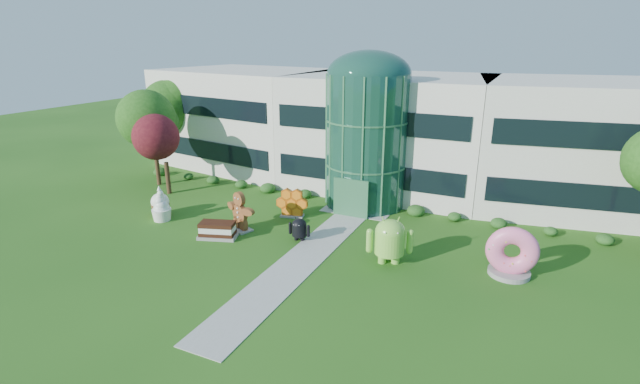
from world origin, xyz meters
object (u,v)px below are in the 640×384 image
at_px(android_green, 390,238).
at_px(android_black, 299,228).
at_px(donut, 512,251).
at_px(gingerbread, 240,211).

height_order(android_green, android_black, android_green).
bearing_deg(donut, android_green, -172.33).
xyz_separation_m(android_green, android_black, (-6.05, 0.58, -0.69)).
bearing_deg(gingerbread, android_black, 21.91).
distance_m(android_green, android_black, 6.11).
distance_m(android_green, donut, 6.48).
bearing_deg(android_black, gingerbread, 178.82).
xyz_separation_m(android_black, donut, (12.37, 0.84, 0.57)).
bearing_deg(android_green, gingerbread, 156.02).
bearing_deg(gingerbread, donut, 22.97).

